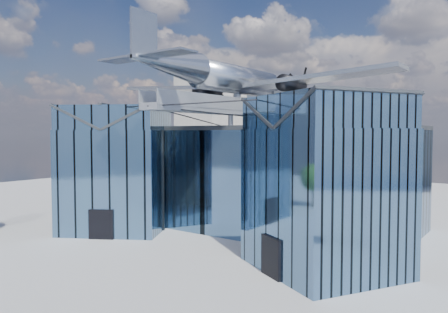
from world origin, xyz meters
The scene contains 4 objects.
ground_plane centered at (0.00, 0.00, 0.00)m, with size 120.00×120.00×0.00m, color gray.
museum centered at (0.00, 5.82, 5.54)m, with size 32.88×24.50×17.60m.
bg_towers centered at (1.45, 50.49, 10.01)m, with size 77.00×24.50×26.00m.
tree_side_w centered at (-27.49, 9.45, 3.50)m, with size 3.60×3.60×5.18m.
Camera 1 is at (22.25, -28.51, 9.18)m, focal length 35.00 mm.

